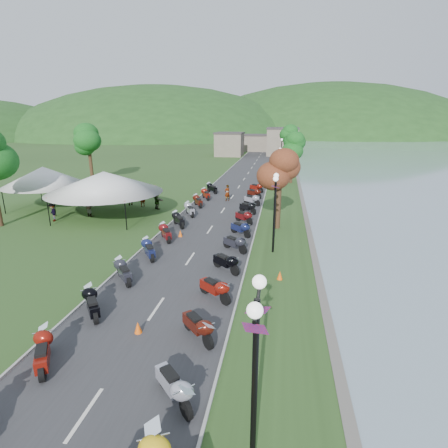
{
  "coord_description": "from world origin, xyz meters",
  "views": [
    {
      "loc": [
        5.38,
        -3.39,
        8.33
      ],
      "look_at": [
        1.54,
        19.47,
        1.3
      ],
      "focal_mm": 28.0,
      "sensor_mm": 36.0,
      "label": 1
    }
  ],
  "objects_px": {
    "pedestrian_b": "(91,216)",
    "pedestrian_a": "(143,206)",
    "vendor_tent_main": "(106,195)",
    "pedestrian_c": "(54,221)",
    "streetlamp_near": "(254,392)"
  },
  "relations": [
    {
      "from": "pedestrian_b",
      "to": "pedestrian_a",
      "type": "bearing_deg",
      "value": -102.89
    },
    {
      "from": "pedestrian_a",
      "to": "pedestrian_b",
      "type": "xyz_separation_m",
      "value": [
        -3.22,
        -4.18,
        0.0
      ]
    },
    {
      "from": "vendor_tent_main",
      "to": "pedestrian_a",
      "type": "distance_m",
      "value": 4.87
    },
    {
      "from": "pedestrian_c",
      "to": "pedestrian_a",
      "type": "bearing_deg",
      "value": 89.44
    },
    {
      "from": "pedestrian_c",
      "to": "pedestrian_b",
      "type": "bearing_deg",
      "value": 82.48
    },
    {
      "from": "streetlamp_near",
      "to": "pedestrian_b",
      "type": "height_order",
      "value": "streetlamp_near"
    },
    {
      "from": "streetlamp_near",
      "to": "pedestrian_c",
      "type": "distance_m",
      "value": 26.79
    },
    {
      "from": "streetlamp_near",
      "to": "vendor_tent_main",
      "type": "bearing_deg",
      "value": 124.67
    },
    {
      "from": "vendor_tent_main",
      "to": "streetlamp_near",
      "type": "bearing_deg",
      "value": -55.33
    },
    {
      "from": "pedestrian_a",
      "to": "pedestrian_c",
      "type": "xyz_separation_m",
      "value": [
        -5.46,
        -6.16,
        0.0
      ]
    },
    {
      "from": "vendor_tent_main",
      "to": "pedestrian_b",
      "type": "distance_m",
      "value": 2.57
    },
    {
      "from": "vendor_tent_main",
      "to": "pedestrian_c",
      "type": "bearing_deg",
      "value": -152.33
    },
    {
      "from": "pedestrian_a",
      "to": "streetlamp_near",
      "type": "bearing_deg",
      "value": -112.62
    },
    {
      "from": "streetlamp_near",
      "to": "vendor_tent_main",
      "type": "height_order",
      "value": "streetlamp_near"
    },
    {
      "from": "streetlamp_near",
      "to": "pedestrian_c",
      "type": "xyz_separation_m",
      "value": [
        -18.53,
        19.18,
        -2.5
      ]
    }
  ]
}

